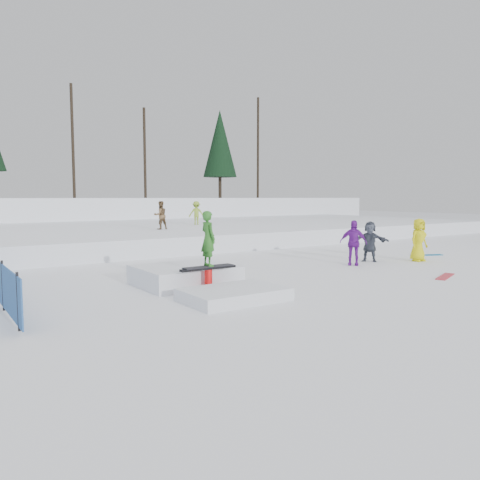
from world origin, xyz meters
TOP-DOWN VIEW (x-y plane):
  - ground at (0.00, 0.00)m, footprint 120.00×120.00m
  - snow_berm at (0.00, 30.00)m, footprint 60.00×14.00m
  - snow_midrise at (0.00, 16.00)m, footprint 50.00×18.00m
  - treeline at (6.18, 28.28)m, footprint 40.24×4.22m
  - walker_olive at (2.37, 12.02)m, footprint 0.72×0.56m
  - walker_ygreen at (5.92, 14.59)m, footprint 1.06×0.89m
  - spectator_purple at (5.01, 1.31)m, footprint 0.93×0.99m
  - spectator_yellow at (7.90, 0.62)m, footprint 0.83×0.56m
  - spectator_dark at (6.27, 1.62)m, footprint 1.21×1.43m
  - loose_board_red at (5.43, -2.06)m, footprint 1.41×0.75m
  - loose_board_teal at (9.79, 1.50)m, footprint 1.40×0.81m
  - jib_rail_feature at (-1.82, 0.65)m, footprint 2.60×4.40m

SIDE VIEW (x-z plane):
  - ground at x=0.00m, z-range 0.00..0.00m
  - loose_board_red at x=5.43m, z-range 0.00..0.03m
  - loose_board_teal at x=9.79m, z-range 0.00..0.03m
  - jib_rail_feature at x=-1.82m, z-range -0.75..1.36m
  - snow_midrise at x=0.00m, z-range 0.00..0.80m
  - spectator_dark at x=6.27m, z-range 0.00..1.55m
  - spectator_purple at x=5.01m, z-range 0.00..1.64m
  - spectator_yellow at x=7.90m, z-range 0.00..1.65m
  - snow_berm at x=0.00m, z-range 0.00..2.40m
  - walker_ygreen at x=5.92m, z-range 0.80..2.22m
  - walker_olive at x=2.37m, z-range 0.80..2.27m
  - treeline at x=6.18m, z-range 2.20..12.70m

